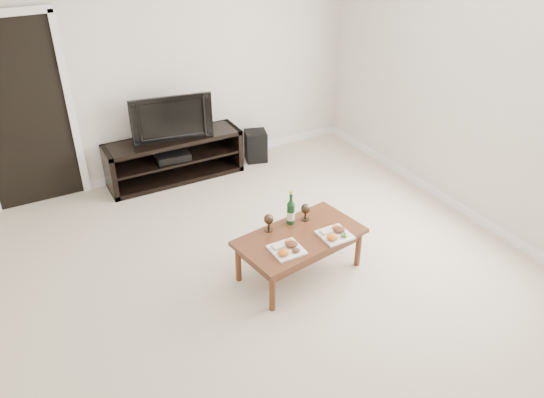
{
  "coord_description": "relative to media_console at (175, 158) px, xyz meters",
  "views": [
    {
      "loc": [
        -1.77,
        -3.17,
        3.15
      ],
      "look_at": [
        0.21,
        0.44,
        0.7
      ],
      "focal_mm": 35.0,
      "sensor_mm": 36.0,
      "label": 1
    }
  ],
  "objects": [
    {
      "name": "floor",
      "position": [
        0.02,
        -2.5,
        -0.28
      ],
      "size": [
        5.5,
        5.5,
        0.0
      ],
      "primitive_type": "plane",
      "color": "beige",
      "rests_on": "ground"
    },
    {
      "name": "back_wall",
      "position": [
        0.02,
        0.27,
        1.02
      ],
      "size": [
        5.0,
        0.04,
        2.6
      ],
      "primitive_type": "cube",
      "color": "beige",
      "rests_on": "ground"
    },
    {
      "name": "doorway",
      "position": [
        -1.53,
        0.24,
        0.75
      ],
      "size": [
        0.9,
        0.02,
        2.05
      ],
      "primitive_type": "cube",
      "color": "black",
      "rests_on": "ground"
    },
    {
      "name": "media_console",
      "position": [
        0.0,
        0.0,
        0.0
      ],
      "size": [
        1.65,
        0.45,
        0.55
      ],
      "primitive_type": "cube",
      "color": "black",
      "rests_on": "ground"
    },
    {
      "name": "television",
      "position": [
        0.0,
        0.0,
        0.55
      ],
      "size": [
        0.96,
        0.27,
        0.55
      ],
      "primitive_type": "imported",
      "rotation": [
        0.0,
        0.0,
        -0.16
      ],
      "color": "black",
      "rests_on": "media_console"
    },
    {
      "name": "av_receiver",
      "position": [
        -0.03,
        -0.01,
        0.05
      ],
      "size": [
        0.42,
        0.33,
        0.08
      ],
      "primitive_type": "cube",
      "rotation": [
        0.0,
        0.0,
        -0.08
      ],
      "color": "black",
      "rests_on": "media_console"
    },
    {
      "name": "subwoofer",
      "position": [
        1.1,
        -0.01,
        -0.07
      ],
      "size": [
        0.33,
        0.33,
        0.4
      ],
      "primitive_type": "cube",
      "rotation": [
        0.0,
        0.0,
        -0.29
      ],
      "color": "black",
      "rests_on": "ground"
    },
    {
      "name": "coffee_table",
      "position": [
        0.37,
        -2.32,
        -0.07
      ],
      "size": [
        1.23,
        0.8,
        0.42
      ],
      "primitive_type": "cube",
      "rotation": [
        0.0,
        0.0,
        0.16
      ],
      "color": "#5F2F1A",
      "rests_on": "ground"
    },
    {
      "name": "plate_left",
      "position": [
        0.15,
        -2.47,
        0.18
      ],
      "size": [
        0.27,
        0.27,
        0.07
      ],
      "primitive_type": "cube",
      "color": "white",
      "rests_on": "coffee_table"
    },
    {
      "name": "plate_right",
      "position": [
        0.64,
        -2.48,
        0.18
      ],
      "size": [
        0.27,
        0.27,
        0.07
      ],
      "primitive_type": "cube",
      "color": "white",
      "rests_on": "coffee_table"
    },
    {
      "name": "wine_bottle",
      "position": [
        0.39,
        -2.11,
        0.32
      ],
      "size": [
        0.07,
        0.07,
        0.35
      ],
      "primitive_type": "cylinder",
      "color": "#0E3517",
      "rests_on": "coffee_table"
    },
    {
      "name": "goblet_left",
      "position": [
        0.16,
        -2.12,
        0.23
      ],
      "size": [
        0.09,
        0.09,
        0.17
      ],
      "primitive_type": null,
      "color": "#362A1D",
      "rests_on": "coffee_table"
    },
    {
      "name": "goblet_right",
      "position": [
        0.55,
        -2.12,
        0.23
      ],
      "size": [
        0.09,
        0.09,
        0.17
      ],
      "primitive_type": null,
      "color": "#362A1D",
      "rests_on": "coffee_table"
    }
  ]
}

